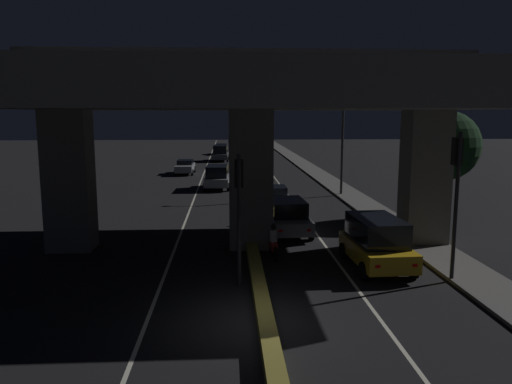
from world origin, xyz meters
The scene contains 20 objects.
ground_plane centered at (0.00, 0.00, 0.00)m, with size 200.00×200.00×0.00m, color black.
lane_line_left_inner centered at (-3.36, 35.00, 0.00)m, with size 0.12×126.00×0.00m, color beige.
lane_line_right_inner centered at (3.36, 35.00, 0.00)m, with size 0.12×126.00×0.00m, color beige.
median_divider centered at (0.00, 35.00, 0.20)m, with size 0.47×126.00×0.40m, color olive.
sidewalk_right centered at (7.82, 28.00, 0.06)m, with size 2.07×126.00×0.12m, color #5B5956.
elevated_overpass centered at (0.00, 8.32, 6.47)m, with size 19.65×13.06×8.60m.
traffic_light_left_of_median centered at (-0.63, 3.26, 3.12)m, with size 0.30×0.49×4.56m.
traffic_light_right_of_median centered at (6.89, 3.25, 3.59)m, with size 0.30×0.49×5.28m.
street_lamp centered at (6.80, 21.94, 4.50)m, with size 2.72×0.32×7.48m.
car_taxi_yellow_lead centered at (4.67, 4.89, 1.03)m, with size 2.18×4.15×1.96m.
car_silver_second centered at (1.91, 10.59, 0.88)m, with size 2.18×4.43×1.71m.
car_silver_third centered at (1.84, 16.97, 0.75)m, with size 1.85×4.58×1.45m.
car_silver_lead_oncoming centered at (-1.83, 25.68, 0.98)m, with size 2.11×4.10×1.85m.
car_silver_second_oncoming centered at (-5.17, 35.72, 0.72)m, with size 1.86×4.20×1.37m.
car_grey_third_oncoming centered at (-1.88, 49.02, 1.04)m, with size 2.15×4.68×1.97m.
car_dark_blue_fourth_oncoming centered at (-1.84, 59.48, 0.77)m, with size 1.97×4.42×1.51m.
motorcycle_red_filtering_near centered at (0.86, 6.50, 0.60)m, with size 0.34×1.80×1.40m.
motorcycle_black_filtering_mid centered at (0.82, 12.91, 0.59)m, with size 0.34×1.78×1.37m.
pedestrian_on_sidewalk centered at (8.06, 7.76, 0.98)m, with size 0.33×0.33×1.70m.
roadside_tree_kerbside_near centered at (11.10, 13.81, 4.10)m, with size 3.90×3.90×6.07m.
Camera 1 is at (-1.01, -13.39, 5.89)m, focal length 35.00 mm.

